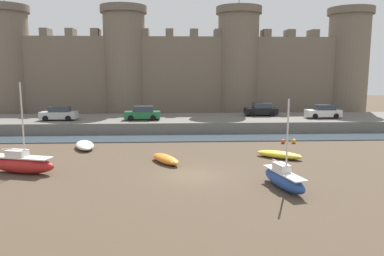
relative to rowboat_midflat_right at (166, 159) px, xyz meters
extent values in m
plane|color=#4C3D2D|center=(1.89, -3.49, -0.33)|extent=(160.00, 160.00, 0.00)
cube|color=#3D4C56|center=(1.89, 10.49, -0.28)|extent=(80.00, 4.50, 0.10)
cube|color=#666059|center=(1.89, 17.74, 0.30)|extent=(61.76, 10.00, 1.26)
cube|color=#706354|center=(1.89, 27.92, 5.55)|extent=(49.76, 2.80, 11.76)
cylinder|color=#706354|center=(-22.99, 27.92, 7.19)|extent=(5.91, 5.91, 15.05)
cylinder|color=#675B4D|center=(-22.99, 27.92, 15.22)|extent=(6.62, 6.62, 1.00)
cylinder|color=#706354|center=(-6.40, 27.92, 7.19)|extent=(5.91, 5.91, 15.05)
cylinder|color=#675B4D|center=(-6.40, 27.92, 15.22)|extent=(6.62, 6.62, 1.00)
cylinder|color=#706354|center=(10.18, 27.92, 7.19)|extent=(5.91, 5.91, 15.05)
cylinder|color=#675B4D|center=(10.18, 27.92, 15.22)|extent=(6.62, 6.62, 1.00)
cylinder|color=#706354|center=(26.77, 27.92, 7.19)|extent=(5.91, 5.91, 15.05)
cylinder|color=#675B4D|center=(26.77, 27.92, 15.22)|extent=(6.62, 6.62, 1.00)
cube|color=#6A5E4F|center=(-17.48, 27.92, 11.98)|extent=(1.10, 2.52, 1.10)
cube|color=#6A5E4F|center=(-13.96, 27.92, 11.98)|extent=(1.10, 2.52, 1.10)
cube|color=#6A5E4F|center=(-10.44, 27.92, 11.98)|extent=(1.10, 2.52, 1.10)
cube|color=#6A5E4F|center=(-3.39, 27.92, 11.98)|extent=(1.10, 2.52, 1.10)
cube|color=#6A5E4F|center=(0.13, 27.92, 11.98)|extent=(1.10, 2.52, 1.10)
cube|color=#6A5E4F|center=(3.65, 27.92, 11.98)|extent=(1.10, 2.52, 1.10)
cube|color=#6A5E4F|center=(7.17, 27.92, 11.98)|extent=(1.10, 2.52, 1.10)
cube|color=#6A5E4F|center=(14.21, 27.92, 11.98)|extent=(1.10, 2.52, 1.10)
cube|color=#6A5E4F|center=(17.73, 27.92, 11.98)|extent=(1.10, 2.52, 1.10)
cube|color=#6A5E4F|center=(21.26, 27.92, 11.98)|extent=(1.10, 2.52, 1.10)
ellipsoid|color=orange|center=(0.00, 0.00, -0.02)|extent=(2.68, 3.56, 0.63)
ellipsoid|color=gold|center=(0.00, 0.00, 0.04)|extent=(2.16, 2.90, 0.35)
cube|color=beige|center=(-0.13, 0.23, 0.08)|extent=(0.92, 0.64, 0.06)
cube|color=beige|center=(0.67, -1.17, 0.06)|extent=(0.67, 0.54, 0.08)
ellipsoid|color=red|center=(-9.71, -2.33, 0.25)|extent=(4.99, 2.58, 1.16)
cube|color=silver|center=(-9.71, -2.33, 0.79)|extent=(4.38, 2.23, 0.08)
cube|color=silver|center=(-10.05, -2.23, 1.05)|extent=(1.53, 1.17, 0.44)
cylinder|color=silver|center=(-9.47, -2.40, 3.35)|extent=(0.10, 0.10, 5.04)
cylinder|color=silver|center=(-10.17, -2.20, 1.28)|extent=(2.11, 0.69, 0.08)
ellipsoid|color=silver|center=(-7.38, 5.72, -0.02)|extent=(2.69, 4.22, 0.63)
ellipsoid|color=white|center=(-7.38, 5.72, 0.04)|extent=(2.15, 3.44, 0.34)
cube|color=beige|center=(-7.47, 6.01, 0.08)|extent=(1.30, 0.60, 0.06)
cube|color=beige|center=(-6.89, 4.27, 0.06)|extent=(0.89, 0.53, 0.08)
ellipsoid|color=#234793|center=(7.13, -6.57, 0.17)|extent=(1.93, 4.43, 1.01)
cube|color=silver|center=(7.13, -6.57, 0.64)|extent=(1.67, 3.90, 0.08)
cube|color=silver|center=(7.06, -6.25, 0.90)|extent=(0.89, 1.32, 0.44)
cylinder|color=silver|center=(7.18, -6.78, 2.85)|extent=(0.10, 0.10, 4.34)
cylinder|color=silver|center=(7.03, -6.14, 1.13)|extent=(0.52, 1.91, 0.08)
ellipsoid|color=yellow|center=(9.07, 1.20, -0.05)|extent=(3.78, 3.19, 0.57)
ellipsoid|color=#F2F246|center=(9.07, 1.20, 0.01)|extent=(3.07, 2.57, 0.31)
cube|color=beige|center=(8.84, 1.37, 0.05)|extent=(0.77, 0.97, 0.06)
cube|color=beige|center=(10.26, 0.35, 0.03)|extent=(0.62, 0.72, 0.08)
sphere|color=orange|center=(12.20, 7.23, -0.11)|extent=(0.44, 0.44, 0.44)
sphere|color=#E04C1E|center=(11.14, 7.21, -0.11)|extent=(0.44, 0.44, 0.44)
cube|color=black|center=(11.73, 19.18, 1.53)|extent=(4.11, 1.72, 0.80)
cube|color=#2D3842|center=(11.88, 19.18, 2.23)|extent=(2.26, 1.51, 0.64)
cylinder|color=black|center=(10.47, 18.32, 1.25)|extent=(0.64, 0.18, 0.64)
cylinder|color=black|center=(10.46, 20.02, 1.25)|extent=(0.64, 0.18, 0.64)
cylinder|color=black|center=(13.01, 18.34, 1.25)|extent=(0.64, 0.18, 0.64)
cylinder|color=black|center=(13.00, 20.04, 1.25)|extent=(0.64, 0.18, 0.64)
cube|color=silver|center=(18.71, 16.47, 1.53)|extent=(4.11, 1.72, 0.80)
cube|color=#2D3842|center=(18.86, 16.47, 2.23)|extent=(2.26, 1.51, 0.64)
cylinder|color=black|center=(17.44, 15.61, 1.25)|extent=(0.64, 0.18, 0.64)
cylinder|color=black|center=(17.44, 17.31, 1.25)|extent=(0.64, 0.18, 0.64)
cylinder|color=black|center=(19.98, 15.62, 1.25)|extent=(0.64, 0.18, 0.64)
cylinder|color=black|center=(19.98, 17.32, 1.25)|extent=(0.64, 0.18, 0.64)
cube|color=#1E6638|center=(-3.00, 15.80, 1.53)|extent=(4.11, 1.72, 0.80)
cube|color=#2D3842|center=(-2.85, 15.80, 2.23)|extent=(2.26, 1.51, 0.64)
cylinder|color=black|center=(-4.27, 14.95, 1.25)|extent=(0.64, 0.18, 0.64)
cylinder|color=black|center=(-4.28, 16.65, 1.25)|extent=(0.64, 0.18, 0.64)
cylinder|color=black|center=(-1.73, 14.96, 1.25)|extent=(0.64, 0.18, 0.64)
cylinder|color=black|center=(-1.74, 16.66, 1.25)|extent=(0.64, 0.18, 0.64)
cube|color=#B2B5B7|center=(-12.64, 15.93, 1.53)|extent=(4.11, 1.72, 0.80)
cube|color=#2D3842|center=(-12.49, 15.93, 2.23)|extent=(2.26, 1.51, 0.64)
cylinder|color=black|center=(-13.90, 15.07, 1.25)|extent=(0.64, 0.18, 0.64)
cylinder|color=black|center=(-13.91, 16.77, 1.25)|extent=(0.64, 0.18, 0.64)
cylinder|color=black|center=(-11.36, 15.08, 1.25)|extent=(0.64, 0.18, 0.64)
cylinder|color=black|center=(-11.37, 16.78, 1.25)|extent=(0.64, 0.18, 0.64)
camera|label=1|loc=(0.64, -27.69, 6.61)|focal=35.00mm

